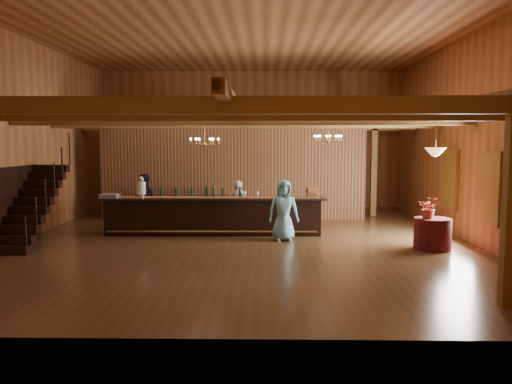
{
  "coord_description": "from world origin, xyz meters",
  "views": [
    {
      "loc": [
        0.6,
        -13.42,
        2.61
      ],
      "look_at": [
        0.35,
        0.57,
        1.23
      ],
      "focal_mm": 35.0,
      "sensor_mm": 36.0,
      "label": 1
    }
  ],
  "objects_px": {
    "floor_plant": "(305,201)",
    "tasting_bar": "(213,216)",
    "guest": "(284,210)",
    "staff_second": "(143,202)",
    "pendant_lamp": "(435,152)",
    "bartender": "(238,205)",
    "backbar_shelf": "(184,209)",
    "chandelier_left": "(205,141)",
    "beverage_dispenser": "(141,187)",
    "round_table": "(432,234)",
    "chandelier_right": "(328,138)",
    "raffle_drum": "(312,191)"
  },
  "relations": [
    {
      "from": "round_table",
      "to": "chandelier_left",
      "type": "xyz_separation_m",
      "value": [
        -5.77,
        1.5,
        2.28
      ]
    },
    {
      "from": "tasting_bar",
      "to": "bartender",
      "type": "height_order",
      "value": "bartender"
    },
    {
      "from": "chandelier_left",
      "to": "staff_second",
      "type": "xyz_separation_m",
      "value": [
        -2.02,
        1.24,
        -1.83
      ]
    },
    {
      "from": "round_table",
      "to": "guest",
      "type": "relative_size",
      "value": 0.55
    },
    {
      "from": "beverage_dispenser",
      "to": "backbar_shelf",
      "type": "xyz_separation_m",
      "value": [
        0.84,
        2.38,
        -0.93
      ]
    },
    {
      "from": "chandelier_right",
      "to": "tasting_bar",
      "type": "bearing_deg",
      "value": -169.52
    },
    {
      "from": "floor_plant",
      "to": "staff_second",
      "type": "bearing_deg",
      "value": -156.32
    },
    {
      "from": "beverage_dispenser",
      "to": "pendant_lamp",
      "type": "bearing_deg",
      "value": -14.44
    },
    {
      "from": "staff_second",
      "to": "floor_plant",
      "type": "xyz_separation_m",
      "value": [
        5.07,
        2.22,
        -0.23
      ]
    },
    {
      "from": "pendant_lamp",
      "to": "guest",
      "type": "height_order",
      "value": "pendant_lamp"
    },
    {
      "from": "chandelier_left",
      "to": "pendant_lamp",
      "type": "distance_m",
      "value": 5.97
    },
    {
      "from": "guest",
      "to": "floor_plant",
      "type": "height_order",
      "value": "guest"
    },
    {
      "from": "tasting_bar",
      "to": "floor_plant",
      "type": "relative_size",
      "value": 5.28
    },
    {
      "from": "beverage_dispenser",
      "to": "chandelier_left",
      "type": "relative_size",
      "value": 0.75
    },
    {
      "from": "backbar_shelf",
      "to": "guest",
      "type": "distance_m",
      "value": 4.59
    },
    {
      "from": "raffle_drum",
      "to": "bartender",
      "type": "distance_m",
      "value": 2.34
    },
    {
      "from": "guest",
      "to": "staff_second",
      "type": "bearing_deg",
      "value": 152.7
    },
    {
      "from": "backbar_shelf",
      "to": "guest",
      "type": "relative_size",
      "value": 1.82
    },
    {
      "from": "raffle_drum",
      "to": "chandelier_right",
      "type": "xyz_separation_m",
      "value": [
        0.51,
        0.64,
        1.52
      ]
    },
    {
      "from": "bartender",
      "to": "staff_second",
      "type": "relative_size",
      "value": 0.89
    },
    {
      "from": "beverage_dispenser",
      "to": "staff_second",
      "type": "relative_size",
      "value": 0.36
    },
    {
      "from": "backbar_shelf",
      "to": "staff_second",
      "type": "xyz_separation_m",
      "value": [
        -0.98,
        -1.62,
        0.42
      ]
    },
    {
      "from": "chandelier_left",
      "to": "backbar_shelf",
      "type": "bearing_deg",
      "value": 110.1
    },
    {
      "from": "chandelier_left",
      "to": "raffle_drum",
      "type": "bearing_deg",
      "value": 8.02
    },
    {
      "from": "tasting_bar",
      "to": "chandelier_right",
      "type": "xyz_separation_m",
      "value": [
        3.33,
        0.62,
        2.22
      ]
    },
    {
      "from": "pendant_lamp",
      "to": "bartender",
      "type": "distance_m",
      "value": 5.86
    },
    {
      "from": "backbar_shelf",
      "to": "bartender",
      "type": "height_order",
      "value": "bartender"
    },
    {
      "from": "bartender",
      "to": "beverage_dispenser",
      "type": "bearing_deg",
      "value": 30.83
    },
    {
      "from": "chandelier_right",
      "to": "pendant_lamp",
      "type": "xyz_separation_m",
      "value": [
        2.27,
        -2.56,
        -0.36
      ]
    },
    {
      "from": "tasting_bar",
      "to": "raffle_drum",
      "type": "height_order",
      "value": "raffle_drum"
    },
    {
      "from": "tasting_bar",
      "to": "chandelier_left",
      "type": "bearing_deg",
      "value": -111.72
    },
    {
      "from": "floor_plant",
      "to": "tasting_bar",
      "type": "bearing_deg",
      "value": -133.59
    },
    {
      "from": "beverage_dispenser",
      "to": "raffle_drum",
      "type": "distance_m",
      "value": 4.88
    },
    {
      "from": "chandelier_left",
      "to": "chandelier_right",
      "type": "height_order",
      "value": "same"
    },
    {
      "from": "beverage_dispenser",
      "to": "chandelier_right",
      "type": "bearing_deg",
      "value": 6.18
    },
    {
      "from": "floor_plant",
      "to": "chandelier_left",
      "type": "bearing_deg",
      "value": -131.33
    },
    {
      "from": "pendant_lamp",
      "to": "beverage_dispenser",
      "type": "bearing_deg",
      "value": 165.56
    },
    {
      "from": "raffle_drum",
      "to": "floor_plant",
      "type": "height_order",
      "value": "raffle_drum"
    },
    {
      "from": "chandelier_left",
      "to": "floor_plant",
      "type": "distance_m",
      "value": 5.05
    },
    {
      "from": "raffle_drum",
      "to": "chandelier_right",
      "type": "distance_m",
      "value": 1.72
    },
    {
      "from": "round_table",
      "to": "chandelier_right",
      "type": "distance_m",
      "value": 4.16
    },
    {
      "from": "guest",
      "to": "beverage_dispenser",
      "type": "bearing_deg",
      "value": 161.9
    },
    {
      "from": "round_table",
      "to": "guest",
      "type": "distance_m",
      "value": 3.8
    },
    {
      "from": "round_table",
      "to": "bartender",
      "type": "relative_size",
      "value": 0.6
    },
    {
      "from": "tasting_bar",
      "to": "guest",
      "type": "xyz_separation_m",
      "value": [
        1.98,
        -0.85,
        0.28
      ]
    },
    {
      "from": "backbar_shelf",
      "to": "bartender",
      "type": "relative_size",
      "value": 1.99
    },
    {
      "from": "staff_second",
      "to": "guest",
      "type": "xyz_separation_m",
      "value": [
        4.18,
        -1.65,
        -0.02
      ]
    },
    {
      "from": "bartender",
      "to": "backbar_shelf",
      "type": "bearing_deg",
      "value": -25.32
    },
    {
      "from": "raffle_drum",
      "to": "chandelier_left",
      "type": "bearing_deg",
      "value": -171.98
    },
    {
      "from": "pendant_lamp",
      "to": "bartender",
      "type": "height_order",
      "value": "pendant_lamp"
    }
  ]
}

